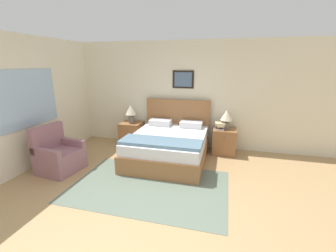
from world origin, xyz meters
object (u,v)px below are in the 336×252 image
object	(u,v)px
table_lamp_near_window	(131,111)
table_lamp_by_door	(226,117)
nightstand_near_window	(132,133)
nightstand_by_door	(224,141)
bed	(169,145)
armchair	(59,156)

from	to	relation	value
table_lamp_near_window	table_lamp_by_door	world-z (taller)	same
nightstand_near_window	nightstand_by_door	world-z (taller)	same
bed	nightstand_by_door	distance (m)	1.36
nightstand_by_door	table_lamp_near_window	size ratio (longest dim) A/B	1.31
table_lamp_near_window	bed	bearing A→B (deg)	-30.52
table_lamp_by_door	armchair	bearing A→B (deg)	-150.51
nightstand_near_window	table_lamp_by_door	size ratio (longest dim) A/B	1.31
bed	nightstand_by_door	world-z (taller)	bed
bed	nightstand_near_window	xyz separation A→B (m)	(-1.18, 0.69, -0.03)
bed	nightstand_near_window	size ratio (longest dim) A/B	3.24
armchair	table_lamp_near_window	world-z (taller)	table_lamp_near_window
bed	table_lamp_near_window	distance (m)	1.48
armchair	table_lamp_by_door	world-z (taller)	table_lamp_by_door
table_lamp_near_window	table_lamp_by_door	bearing A→B (deg)	0.00
armchair	bed	bearing A→B (deg)	125.24
bed	nightstand_by_door	xyz separation A→B (m)	(1.18, 0.69, -0.03)
armchair	nightstand_by_door	xyz separation A→B (m)	(3.13, 1.77, -0.01)
nightstand_by_door	armchair	bearing A→B (deg)	-150.53
table_lamp_near_window	table_lamp_by_door	xyz separation A→B (m)	(2.37, 0.00, 0.00)
bed	table_lamp_by_door	world-z (taller)	bed
armchair	nightstand_near_window	size ratio (longest dim) A/B	1.54
bed	table_lamp_by_door	size ratio (longest dim) A/B	4.25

